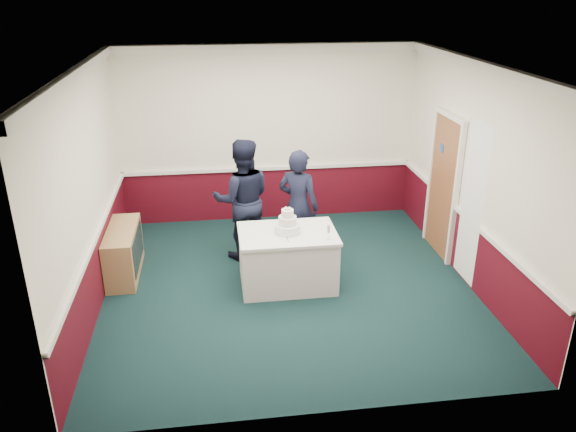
{
  "coord_description": "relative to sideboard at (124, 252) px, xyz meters",
  "views": [
    {
      "loc": [
        -0.93,
        -6.74,
        3.93
      ],
      "look_at": [
        -0.02,
        -0.1,
        1.1
      ],
      "focal_mm": 35.0,
      "sensor_mm": 36.0,
      "label": 1
    }
  ],
  "objects": [
    {
      "name": "cake_knife",
      "position": [
        2.24,
        -0.8,
        0.44
      ],
      "size": [
        0.03,
        0.22,
        0.0
      ],
      "primitive_type": "cube",
      "rotation": [
        0.0,
        0.0,
        0.05
      ],
      "color": "silver",
      "rests_on": "cake_table"
    },
    {
      "name": "cake_table",
      "position": [
        2.27,
        -0.6,
        0.05
      ],
      "size": [
        1.32,
        0.92,
        0.79
      ],
      "color": "white",
      "rests_on": "ground"
    },
    {
      "name": "room_shell",
      "position": [
        2.36,
        -0.06,
        1.62
      ],
      "size": [
        5.0,
        5.0,
        3.0
      ],
      "color": "white",
      "rests_on": "ground"
    },
    {
      "name": "person_woman",
      "position": [
        2.54,
        0.15,
        0.51
      ],
      "size": [
        0.75,
        0.68,
        1.72
      ],
      "primitive_type": "imported",
      "rotation": [
        0.0,
        0.0,
        2.58
      ],
      "color": "black",
      "rests_on": "ground"
    },
    {
      "name": "champagne_flute",
      "position": [
        2.77,
        -0.88,
        0.58
      ],
      "size": [
        0.05,
        0.05,
        0.21
      ],
      "color": "silver",
      "rests_on": "cake_table"
    },
    {
      "name": "person_man",
      "position": [
        1.73,
        0.36,
        0.57
      ],
      "size": [
        0.91,
        0.71,
        1.84
      ],
      "primitive_type": "imported",
      "rotation": [
        0.0,
        0.0,
        3.16
      ],
      "color": "black",
      "rests_on": "ground"
    },
    {
      "name": "wedding_cake",
      "position": [
        2.27,
        -0.6,
        0.55
      ],
      "size": [
        0.35,
        0.35,
        0.36
      ],
      "color": "white",
      "rests_on": "cake_table"
    },
    {
      "name": "sideboard",
      "position": [
        0.0,
        0.0,
        0.0
      ],
      "size": [
        0.41,
        1.2,
        0.7
      ],
      "color": "#9B7E4B",
      "rests_on": "ground"
    },
    {
      "name": "ground",
      "position": [
        2.28,
        -0.67,
        -0.35
      ],
      "size": [
        5.0,
        5.0,
        0.0
      ],
      "primitive_type": "plane",
      "color": "#132C2F",
      "rests_on": "ground"
    }
  ]
}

